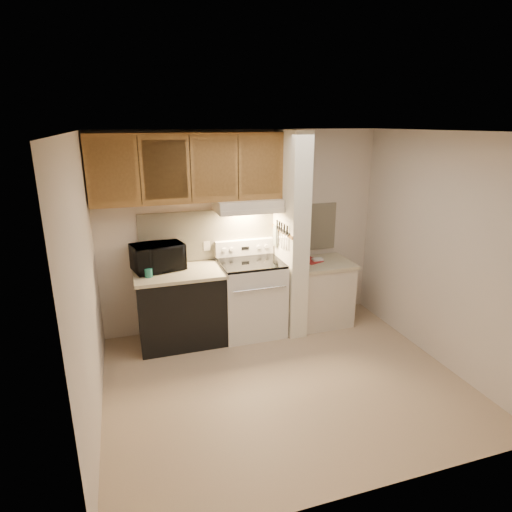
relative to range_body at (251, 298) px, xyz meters
name	(u,v)px	position (x,y,z in m)	size (l,w,h in m)	color
floor	(284,380)	(0.00, -1.16, -0.46)	(3.60, 3.60, 0.00)	tan
ceiling	(289,132)	(0.00, -1.16, 2.04)	(3.60, 3.60, 0.00)	white
wall_back	(243,231)	(0.00, 0.34, 0.79)	(3.60, 0.02, 2.50)	beige
wall_left	(86,288)	(-1.80, -1.16, 0.79)	(0.02, 3.00, 2.50)	beige
wall_right	(441,251)	(1.80, -1.16, 0.79)	(0.02, 3.00, 2.50)	beige
backsplash	(243,232)	(0.00, 0.33, 0.78)	(2.60, 0.02, 0.63)	beige
range_body	(251,298)	(0.00, 0.00, 0.00)	(0.76, 0.65, 0.92)	silver
oven_window	(259,305)	(0.00, -0.32, 0.04)	(0.50, 0.01, 0.30)	black
oven_handle	(260,289)	(0.00, -0.35, 0.26)	(0.02, 0.02, 0.65)	silver
cooktop	(251,263)	(0.00, 0.00, 0.48)	(0.74, 0.64, 0.03)	black
range_backguard	(244,247)	(0.00, 0.28, 0.59)	(0.76, 0.08, 0.20)	silver
range_display	(245,248)	(0.00, 0.24, 0.59)	(0.10, 0.01, 0.04)	black
range_knob_left_outer	(224,250)	(-0.28, 0.24, 0.59)	(0.05, 0.05, 0.02)	silver
range_knob_left_inner	(232,249)	(-0.18, 0.24, 0.59)	(0.05, 0.05, 0.02)	silver
range_knob_right_inner	(259,247)	(0.18, 0.24, 0.59)	(0.05, 0.05, 0.02)	silver
range_knob_right_outer	(266,246)	(0.28, 0.24, 0.59)	(0.05, 0.05, 0.02)	silver
dishwasher_front	(181,309)	(-0.88, 0.01, -0.03)	(1.00, 0.63, 0.87)	black
left_countertop	(179,273)	(-0.88, 0.01, 0.43)	(1.04, 0.67, 0.04)	#BCB18F
spoon_rest	(147,268)	(-1.23, 0.21, 0.46)	(0.23, 0.07, 0.02)	black
teal_jar	(148,273)	(-1.23, -0.07, 0.50)	(0.09, 0.09, 0.10)	#1E6B5B
outlet	(207,246)	(-0.48, 0.32, 0.64)	(0.08, 0.01, 0.12)	beige
microwave	(158,257)	(-1.10, 0.15, 0.61)	(0.57, 0.39, 0.32)	black
partition_pillar	(290,235)	(0.51, -0.01, 0.79)	(0.22, 0.70, 2.50)	white
pillar_trim	(282,231)	(0.39, -0.01, 0.84)	(0.01, 0.70, 0.04)	brown
knife_strip	(283,231)	(0.39, -0.06, 0.86)	(0.02, 0.42, 0.04)	black
knife_blade_a	(286,242)	(0.38, -0.21, 0.76)	(0.01, 0.04, 0.16)	silver
knife_handle_a	(287,230)	(0.38, -0.23, 0.91)	(0.02, 0.02, 0.10)	black
knife_blade_b	(284,241)	(0.38, -0.14, 0.75)	(0.01, 0.04, 0.18)	silver
knife_handle_b	(284,228)	(0.38, -0.13, 0.91)	(0.02, 0.02, 0.10)	black
knife_blade_c	(282,241)	(0.38, -0.06, 0.74)	(0.01, 0.04, 0.20)	silver
knife_handle_c	(282,227)	(0.38, -0.05, 0.91)	(0.02, 0.02, 0.10)	black
knife_blade_d	(280,237)	(0.38, 0.01, 0.76)	(0.01, 0.04, 0.16)	silver
knife_handle_d	(279,225)	(0.38, 0.03, 0.91)	(0.02, 0.02, 0.10)	black
knife_blade_e	(277,237)	(0.38, 0.10, 0.75)	(0.01, 0.04, 0.18)	silver
knife_handle_e	(277,224)	(0.38, 0.11, 0.91)	(0.02, 0.02, 0.10)	black
oven_mitt	(276,236)	(0.38, 0.17, 0.74)	(0.03, 0.11, 0.26)	gray
right_cab_base	(321,294)	(0.97, -0.01, -0.06)	(0.70, 0.60, 0.81)	beige
right_countertop	(323,263)	(0.97, -0.01, 0.37)	(0.74, 0.64, 0.04)	#BCB18F
red_folder	(310,260)	(0.83, 0.09, 0.40)	(0.22, 0.30, 0.01)	maroon
white_box	(318,260)	(0.92, 0.04, 0.41)	(0.13, 0.09, 0.04)	white
range_hood	(248,205)	(0.00, 0.12, 1.17)	(0.78, 0.44, 0.15)	beige
hood_lip	(253,212)	(0.00, -0.08, 1.12)	(0.78, 0.04, 0.06)	beige
upper_cabinets	(188,168)	(-0.69, 0.17, 1.62)	(2.18, 0.33, 0.77)	brown
cab_door_a	(113,172)	(-1.51, 0.01, 1.62)	(0.46, 0.01, 0.63)	brown
cab_gap_a	(139,171)	(-1.23, 0.01, 1.62)	(0.01, 0.01, 0.73)	black
cab_door_b	(165,170)	(-0.96, 0.01, 1.62)	(0.46, 0.01, 0.63)	brown
cab_gap_b	(191,169)	(-0.69, 0.01, 1.62)	(0.01, 0.01, 0.73)	black
cab_door_c	(215,168)	(-0.42, 0.01, 1.62)	(0.46, 0.01, 0.63)	brown
cab_gap_c	(238,168)	(-0.14, 0.01, 1.62)	(0.01, 0.01, 0.73)	black
cab_door_d	(261,167)	(0.13, 0.01, 1.62)	(0.46, 0.01, 0.63)	brown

